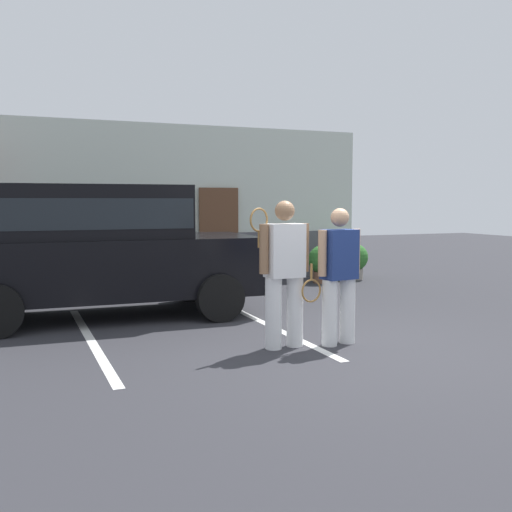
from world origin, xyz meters
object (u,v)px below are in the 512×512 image
object	(u,v)px
potted_plant_secondary	(354,260)
potted_plant_by_porch	(323,262)
parked_suv	(99,244)
tennis_player_woman	(339,275)
tennis_player_man	(284,272)

from	to	relation	value
potted_plant_secondary	potted_plant_by_porch	bearing A→B (deg)	-166.17
parked_suv	tennis_player_woman	world-z (taller)	parked_suv
parked_suv	potted_plant_by_porch	world-z (taller)	parked_suv
tennis_player_woman	potted_plant_by_porch	bearing A→B (deg)	-125.29
tennis_player_man	potted_plant_secondary	bearing A→B (deg)	-132.39
parked_suv	potted_plant_secondary	xyz separation A→B (m)	(6.06, 2.32, -0.69)
tennis_player_woman	potted_plant_by_porch	distance (m)	5.66
parked_suv	tennis_player_woman	distance (m)	3.89
tennis_player_man	parked_suv	bearing A→B (deg)	-60.14
parked_suv	potted_plant_by_porch	bearing A→B (deg)	24.41
tennis_player_man	potted_plant_secondary	world-z (taller)	tennis_player_man
tennis_player_man	tennis_player_woman	xyz separation A→B (m)	(0.70, -0.12, -0.06)
potted_plant_secondary	parked_suv	bearing A→B (deg)	-159.04
potted_plant_by_porch	potted_plant_secondary	world-z (taller)	potted_plant_by_porch
tennis_player_woman	potted_plant_secondary	world-z (taller)	tennis_player_woman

